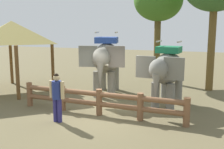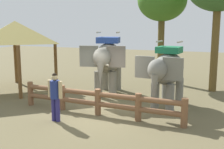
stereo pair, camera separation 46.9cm
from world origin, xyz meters
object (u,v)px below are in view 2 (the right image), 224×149
Objects in this scene: elephant_center at (167,71)px; thatched_shelter at (15,32)px; log_fence at (98,100)px; tourist_woman_in_black at (55,94)px; tree_back_center at (162,2)px; elephant_near_left at (108,60)px.

elephant_center is 0.81× the size of thatched_shelter.
tourist_woman_in_black is at bearing -131.25° from log_fence.
elephant_center is 0.53× the size of tree_back_center.
elephant_center is at bearing -74.32° from tree_back_center.
log_fence is 1.11× the size of tree_back_center.
tree_back_center is at bearing 38.58° from thatched_shelter.
elephant_near_left is (-1.01, 3.31, 1.20)m from log_fence.
thatched_shelter reaches higher than log_fence.
elephant_center reaches higher than log_fence.
elephant_center is at bearing 44.63° from tourist_woman_in_black.
tourist_woman_in_black is 6.51m from thatched_shelter.
thatched_shelter is (-5.03, -0.89, 1.34)m from elephant_near_left.
thatched_shelter reaches higher than elephant_near_left.
elephant_center is (2.29, 2.09, 1.01)m from log_fence.
thatched_shelter is (-8.33, 0.33, 1.53)m from elephant_center.
thatched_shelter is (-6.05, 2.42, 2.54)m from log_fence.
log_fence is 2.09× the size of elephant_center.
elephant_center is 4.82m from tourist_woman_in_black.
thatched_shelter is at bearing -141.42° from tree_back_center.
log_fence is at bearing -72.98° from elephant_near_left.
log_fence is 1.83× the size of elephant_near_left.
elephant_center is 8.48m from thatched_shelter.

